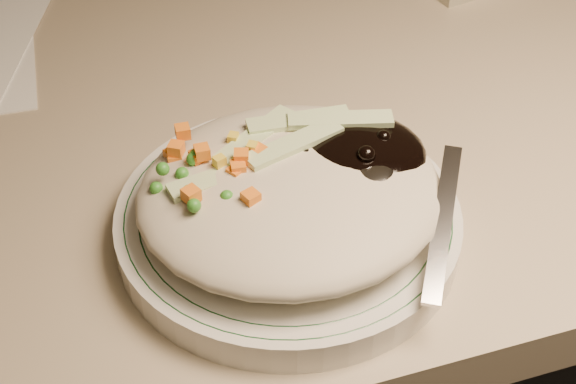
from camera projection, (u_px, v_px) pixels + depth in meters
name	position (u px, v px, depth m)	size (l,w,h in m)	color
desk	(308.00, 207.00, 0.84)	(1.40, 0.70, 0.74)	gray
plate	(288.00, 222.00, 0.52)	(0.22, 0.22, 0.02)	silver
plate_rim	(288.00, 211.00, 0.51)	(0.21, 0.21, 0.00)	#144723
meal	(295.00, 185.00, 0.50)	(0.21, 0.19, 0.05)	#BCB098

